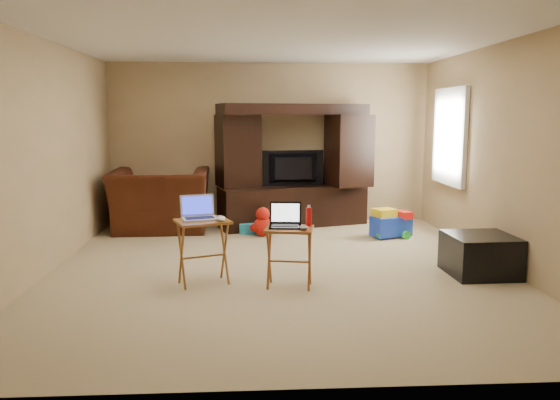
{
  "coord_description": "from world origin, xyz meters",
  "views": [
    {
      "loc": [
        -0.33,
        -5.92,
        1.69
      ],
      "look_at": [
        0.0,
        -0.2,
        0.8
      ],
      "focal_mm": 35.0,
      "sensor_mm": 36.0,
      "label": 1
    }
  ],
  "objects": [
    {
      "name": "laptop_left",
      "position": [
        -0.82,
        -0.52,
        0.78
      ],
      "size": [
        0.4,
        0.36,
        0.24
      ],
      "primitive_type": "cube",
      "rotation": [
        0.0,
        0.0,
        0.26
      ],
      "color": "#B0B1B5",
      "rests_on": "tray_table_left"
    },
    {
      "name": "entertainment_center",
      "position": [
        0.35,
        2.36,
        0.93
      ],
      "size": [
        2.34,
        1.21,
        1.86
      ],
      "primitive_type": "cube",
      "rotation": [
        0.0,
        0.0,
        0.3
      ],
      "color": "black",
      "rests_on": "floor"
    },
    {
      "name": "mouse_left",
      "position": [
        -0.6,
        -0.62,
        0.68
      ],
      "size": [
        0.1,
        0.14,
        0.05
      ],
      "primitive_type": "ellipsoid",
      "rotation": [
        0.0,
        0.0,
        0.09
      ],
      "color": "white",
      "rests_on": "tray_table_left"
    },
    {
      "name": "wall_right",
      "position": [
        2.5,
        0.0,
        1.25
      ],
      "size": [
        0.0,
        5.5,
        5.5
      ],
      "primitive_type": "plane",
      "rotation": [
        1.57,
        0.0,
        -1.57
      ],
      "color": "tan",
      "rests_on": "ground"
    },
    {
      "name": "ottoman",
      "position": [
        2.13,
        -0.38,
        0.22
      ],
      "size": [
        0.69,
        0.69,
        0.43
      ],
      "primitive_type": "cube",
      "rotation": [
        0.0,
        0.0,
        0.03
      ],
      "color": "black",
      "rests_on": "floor"
    },
    {
      "name": "wall_front",
      "position": [
        0.0,
        -2.75,
        1.25
      ],
      "size": [
        5.0,
        0.0,
        5.0
      ],
      "primitive_type": "plane",
      "rotation": [
        -1.57,
        0.0,
        0.0
      ],
      "color": "tan",
      "rests_on": "ground"
    },
    {
      "name": "recliner",
      "position": [
        -1.63,
        2.11,
        0.45
      ],
      "size": [
        1.42,
        1.25,
        0.9
      ],
      "primitive_type": "imported",
      "rotation": [
        0.0,
        0.0,
        3.17
      ],
      "color": "#41160E",
      "rests_on": "floor"
    },
    {
      "name": "push_toy",
      "position": [
        1.65,
        1.47,
        0.21
      ],
      "size": [
        0.65,
        0.56,
        0.41
      ],
      "primitive_type": null,
      "rotation": [
        0.0,
        0.0,
        0.35
      ],
      "color": "blue",
      "rests_on": "floor"
    },
    {
      "name": "child_rocker",
      "position": [
        -0.27,
        1.91,
        0.26
      ],
      "size": [
        0.4,
        0.46,
        0.51
      ],
      "primitive_type": null,
      "rotation": [
        0.0,
        0.0,
        -0.05
      ],
      "color": "teal",
      "rests_on": "floor"
    },
    {
      "name": "plush_toy",
      "position": [
        -0.14,
        1.64,
        0.21
      ],
      "size": [
        0.38,
        0.31,
        0.42
      ],
      "primitive_type": null,
      "color": "red",
      "rests_on": "floor"
    },
    {
      "name": "wall_back",
      "position": [
        0.0,
        2.75,
        1.25
      ],
      "size": [
        5.0,
        0.0,
        5.0
      ],
      "primitive_type": "plane",
      "rotation": [
        1.57,
        0.0,
        0.0
      ],
      "color": "tan",
      "rests_on": "ground"
    },
    {
      "name": "window_frame",
      "position": [
        2.46,
        1.55,
        1.4
      ],
      "size": [
        0.06,
        1.14,
        1.34
      ],
      "primitive_type": "cube",
      "color": "white",
      "rests_on": "ground"
    },
    {
      "name": "mouse_right",
      "position": [
        0.19,
        -0.82,
        0.63
      ],
      "size": [
        0.1,
        0.13,
        0.05
      ],
      "primitive_type": "ellipsoid",
      "rotation": [
        0.0,
        0.0,
        -0.18
      ],
      "color": "#47474C",
      "rests_on": "tray_table_right"
    },
    {
      "name": "ceiling",
      "position": [
        0.0,
        0.0,
        2.5
      ],
      "size": [
        5.5,
        5.5,
        0.0
      ],
      "primitive_type": "plane",
      "rotation": [
        3.14,
        0.0,
        0.0
      ],
      "color": "silver",
      "rests_on": "ground"
    },
    {
      "name": "window_pane",
      "position": [
        2.48,
        1.55,
        1.4
      ],
      "size": [
        0.0,
        1.2,
        1.2
      ],
      "primitive_type": "plane",
      "rotation": [
        1.57,
        0.0,
        -1.57
      ],
      "color": "white",
      "rests_on": "ground"
    },
    {
      "name": "tray_table_left",
      "position": [
        -0.79,
        -0.55,
        0.33
      ],
      "size": [
        0.62,
        0.56,
        0.66
      ],
      "primitive_type": "cube",
      "rotation": [
        0.0,
        0.0,
        0.36
      ],
      "color": "#9A6425",
      "rests_on": "floor"
    },
    {
      "name": "laptop_right",
      "position": [
        0.02,
        -0.68,
        0.72
      ],
      "size": [
        0.34,
        0.29,
        0.24
      ],
      "primitive_type": "cube",
      "rotation": [
        0.0,
        0.0,
        -0.09
      ],
      "color": "black",
      "rests_on": "tray_table_right"
    },
    {
      "name": "floor",
      "position": [
        0.0,
        0.0,
        0.0
      ],
      "size": [
        5.5,
        5.5,
        0.0
      ],
      "primitive_type": "plane",
      "color": "tan",
      "rests_on": "ground"
    },
    {
      "name": "television",
      "position": [
        0.35,
        2.31,
        0.89
      ],
      "size": [
        0.95,
        0.22,
        0.54
      ],
      "primitive_type": "imported",
      "rotation": [
        0.0,
        0.0,
        3.24
      ],
      "color": "black",
      "rests_on": "entertainment_center"
    },
    {
      "name": "wall_left",
      "position": [
        -2.5,
        0.0,
        1.25
      ],
      "size": [
        0.0,
        5.5,
        5.5
      ],
      "primitive_type": "plane",
      "rotation": [
        1.57,
        0.0,
        1.57
      ],
      "color": "tan",
      "rests_on": "ground"
    },
    {
      "name": "tray_table_right",
      "position": [
        0.06,
        -0.7,
        0.3
      ],
      "size": [
        0.52,
        0.45,
        0.6
      ],
      "primitive_type": "cube",
      "rotation": [
        0.0,
        0.0,
        -0.19
      ],
      "color": "#984D24",
      "rests_on": "floor"
    },
    {
      "name": "water_bottle",
      "position": [
        0.26,
        -0.62,
        0.69
      ],
      "size": [
        0.06,
        0.06,
        0.18
      ],
      "primitive_type": "cylinder",
      "color": "red",
      "rests_on": "tray_table_right"
    }
  ]
}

